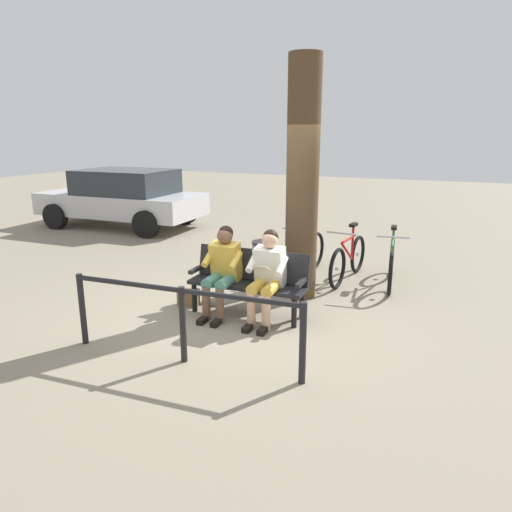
# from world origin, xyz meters

# --- Properties ---
(ground_plane) EXTENTS (40.00, 40.00, 0.00)m
(ground_plane) POSITION_xyz_m (0.00, 0.00, 0.00)
(ground_plane) COLOR gray
(bench) EXTENTS (1.61, 0.50, 0.87)m
(bench) POSITION_xyz_m (-0.07, -0.26, 0.51)
(bench) COLOR black
(bench) RESTS_ON ground
(person_reading) EXTENTS (0.49, 0.77, 1.20)m
(person_reading) POSITION_xyz_m (-0.40, -0.10, 0.66)
(person_reading) COLOR white
(person_reading) RESTS_ON ground
(person_companion) EXTENTS (0.49, 0.77, 1.20)m
(person_companion) POSITION_xyz_m (0.24, -0.09, 0.66)
(person_companion) COLOR gold
(person_companion) RESTS_ON ground
(handbag) EXTENTS (0.33, 0.21, 0.24)m
(handbag) POSITION_xyz_m (0.84, -0.17, 0.12)
(handbag) COLOR olive
(handbag) RESTS_ON ground
(tree_trunk) EXTENTS (0.47, 0.47, 3.44)m
(tree_trunk) POSITION_xyz_m (-0.48, -1.21, 1.72)
(tree_trunk) COLOR #4C3823
(tree_trunk) RESTS_ON ground
(litter_bin) EXTENTS (0.39, 0.39, 0.79)m
(litter_bin) POSITION_xyz_m (0.09, -1.18, 0.40)
(litter_bin) COLOR slate
(litter_bin) RESTS_ON ground
(bicycle_black) EXTENTS (0.48, 1.68, 0.94)m
(bicycle_black) POSITION_xyz_m (-1.68, -2.26, 0.36)
(bicycle_black) COLOR black
(bicycle_black) RESTS_ON ground
(bicycle_silver) EXTENTS (0.48, 1.68, 0.94)m
(bicycle_silver) POSITION_xyz_m (-0.99, -2.23, 0.36)
(bicycle_silver) COLOR black
(bicycle_silver) RESTS_ON ground
(bicycle_red) EXTENTS (0.48, 1.68, 0.94)m
(bicycle_red) POSITION_xyz_m (-0.24, -2.22, 0.36)
(bicycle_red) COLOR black
(bicycle_red) RESTS_ON ground
(railing_fence) EXTENTS (2.69, 0.21, 0.85)m
(railing_fence) POSITION_xyz_m (-0.00, 1.31, 0.58)
(railing_fence) COLOR black
(railing_fence) RESTS_ON ground
(parked_car) EXTENTS (4.24, 2.10, 1.47)m
(parked_car) POSITION_xyz_m (5.37, -4.46, 0.77)
(parked_car) COLOR silver
(parked_car) RESTS_ON ground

